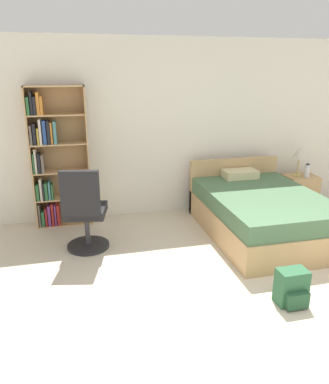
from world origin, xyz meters
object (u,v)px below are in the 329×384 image
at_px(bed, 260,212).
at_px(water_bottle, 307,171).
at_px(office_chair, 85,213).
at_px(backpack_green, 292,288).
at_px(table_lamp, 299,155).
at_px(bookshelf, 53,159).
at_px(nightstand, 299,191).

xyz_separation_m(bed, water_bottle, (1.15, 0.72, 0.32)).
distance_m(office_chair, backpack_green, 2.47).
bearing_deg(office_chair, table_lamp, 13.42).
bearing_deg(bookshelf, water_bottle, -3.91).
xyz_separation_m(bookshelf, water_bottle, (3.85, -0.26, -0.34)).
distance_m(nightstand, water_bottle, 0.38).
bearing_deg(backpack_green, table_lamp, 57.51).
relative_size(nightstand, backpack_green, 1.49).
bearing_deg(backpack_green, bookshelf, 130.98).
bearing_deg(water_bottle, backpack_green, -125.38).
xyz_separation_m(bed, nightstand, (1.12, 0.82, -0.04)).
xyz_separation_m(table_lamp, backpack_green, (-1.53, -2.40, -0.70)).
height_order(bed, backpack_green, bed).
bearing_deg(nightstand, office_chair, -166.92).
bearing_deg(water_bottle, nightstand, 107.69).
xyz_separation_m(water_bottle, backpack_green, (-1.63, -2.29, -0.46)).
relative_size(bed, backpack_green, 5.78).
distance_m(bookshelf, bed, 2.94).
height_order(table_lamp, water_bottle, table_lamp).
height_order(bookshelf, bed, bookshelf).
xyz_separation_m(nightstand, table_lamp, (-0.07, 0.01, 0.61)).
xyz_separation_m(nightstand, backpack_green, (-1.60, -2.40, -0.09)).
xyz_separation_m(office_chair, water_bottle, (3.49, 0.70, 0.13)).
relative_size(bed, table_lamp, 4.49).
bearing_deg(office_chair, bed, -0.45).
height_order(office_chair, backpack_green, office_chair).
height_order(bed, water_bottle, bed).
distance_m(bookshelf, office_chair, 1.13).
relative_size(bookshelf, water_bottle, 8.84).
distance_m(office_chair, nightstand, 3.55).
height_order(bed, nightstand, bed).
distance_m(bed, water_bottle, 1.40).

